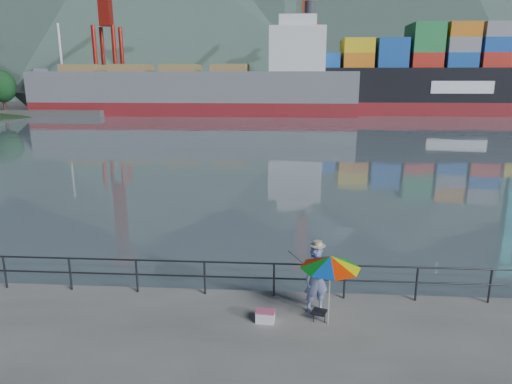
{
  "coord_description": "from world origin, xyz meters",
  "views": [
    {
      "loc": [
        1.29,
        -10.32,
        6.14
      ],
      "look_at": [
        0.2,
        6.0,
        2.0
      ],
      "focal_mm": 32.0,
      "sensor_mm": 36.0,
      "label": 1
    }
  ],
  "objects_px": {
    "fisherman": "(317,279)",
    "beach_umbrella": "(330,262)",
    "bulk_carrier": "(205,89)",
    "cooler_bag": "(265,317)",
    "container_ship": "(463,79)"
  },
  "relations": [
    {
      "from": "fisherman",
      "to": "bulk_carrier",
      "type": "bearing_deg",
      "value": 84.56
    },
    {
      "from": "fisherman",
      "to": "beach_umbrella",
      "type": "xyz_separation_m",
      "value": [
        0.28,
        -0.64,
        0.77
      ]
    },
    {
      "from": "beach_umbrella",
      "to": "container_ship",
      "type": "xyz_separation_m",
      "value": [
        29.0,
        72.19,
        4.17
      ]
    },
    {
      "from": "beach_umbrella",
      "to": "cooler_bag",
      "type": "xyz_separation_m",
      "value": [
        -1.61,
        0.01,
        -1.56
      ]
    },
    {
      "from": "fisherman",
      "to": "cooler_bag",
      "type": "bearing_deg",
      "value": -172.54
    },
    {
      "from": "fisherman",
      "to": "cooler_bag",
      "type": "distance_m",
      "value": 1.67
    },
    {
      "from": "container_ship",
      "to": "cooler_bag",
      "type": "bearing_deg",
      "value": -112.98
    },
    {
      "from": "cooler_bag",
      "to": "container_ship",
      "type": "distance_m",
      "value": 78.61
    },
    {
      "from": "fisherman",
      "to": "beach_umbrella",
      "type": "bearing_deg",
      "value": -84.46
    },
    {
      "from": "beach_umbrella",
      "to": "cooler_bag",
      "type": "distance_m",
      "value": 2.24
    },
    {
      "from": "beach_umbrella",
      "to": "container_ship",
      "type": "distance_m",
      "value": 77.91
    },
    {
      "from": "fisherman",
      "to": "container_ship",
      "type": "distance_m",
      "value": 77.47
    },
    {
      "from": "fisherman",
      "to": "beach_umbrella",
      "type": "relative_size",
      "value": 1.0
    },
    {
      "from": "bulk_carrier",
      "to": "container_ship",
      "type": "distance_m",
      "value": 44.31
    },
    {
      "from": "fisherman",
      "to": "bulk_carrier",
      "type": "xyz_separation_m",
      "value": [
        -14.87,
        68.17,
        3.15
      ]
    }
  ]
}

